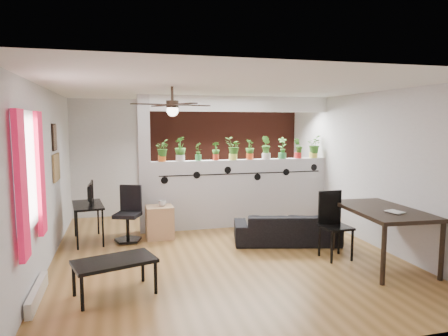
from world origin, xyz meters
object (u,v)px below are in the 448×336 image
(potted_plant_7, at_px, (282,147))
(coffee_table, at_px, (115,263))
(computer_desk, at_px, (88,208))
(potted_plant_8, at_px, (298,148))
(cube_shelf, at_px, (160,222))
(office_chair, at_px, (129,217))
(folding_chair, at_px, (333,218))
(potted_plant_9, at_px, (314,146))
(ceiling_fan, at_px, (172,107))
(potted_plant_6, at_px, (266,147))
(sofa, at_px, (286,229))
(potted_plant_4, at_px, (233,148))
(potted_plant_0, at_px, (162,150))
(potted_plant_1, at_px, (180,148))
(dining_table, at_px, (383,214))
(cup, at_px, (162,203))
(potted_plant_2, at_px, (198,151))
(potted_plant_5, at_px, (250,149))
(potted_plant_3, at_px, (216,150))

(potted_plant_7, bearing_deg, coffee_table, -140.35)
(computer_desk, bearing_deg, potted_plant_8, 5.09)
(cube_shelf, distance_m, office_chair, 0.56)
(potted_plant_8, height_order, folding_chair, potted_plant_8)
(potted_plant_9, height_order, folding_chair, potted_plant_9)
(computer_desk, bearing_deg, cube_shelf, -4.68)
(ceiling_fan, height_order, potted_plant_6, ceiling_fan)
(cube_shelf, bearing_deg, sofa, -23.04)
(potted_plant_4, distance_m, folding_chair, 2.58)
(office_chair, relative_size, folding_chair, 0.94)
(potted_plant_0, bearing_deg, potted_plant_1, -0.00)
(potted_plant_1, height_order, sofa, potted_plant_1)
(potted_plant_9, height_order, dining_table, potted_plant_9)
(potted_plant_7, distance_m, cup, 2.73)
(ceiling_fan, xyz_separation_m, dining_table, (2.96, -0.83, -1.57))
(ceiling_fan, bearing_deg, potted_plant_2, 68.14)
(cube_shelf, height_order, coffee_table, cube_shelf)
(potted_plant_5, relative_size, cube_shelf, 0.69)
(potted_plant_3, bearing_deg, folding_chair, -58.27)
(potted_plant_0, height_order, folding_chair, potted_plant_0)
(potted_plant_3, height_order, potted_plant_4, potted_plant_4)
(potted_plant_9, bearing_deg, ceiling_fan, -150.49)
(potted_plant_2, relative_size, folding_chair, 0.35)
(potted_plant_0, xyz_separation_m, potted_plant_9, (3.16, -0.00, 0.02))
(potted_plant_0, distance_m, dining_table, 4.03)
(potted_plant_4, xyz_separation_m, potted_plant_7, (1.05, 0.00, -0.00))
(potted_plant_5, bearing_deg, computer_desk, -173.20)
(office_chair, bearing_deg, potted_plant_6, 10.66)
(potted_plant_0, height_order, potted_plant_4, potted_plant_4)
(ceiling_fan, distance_m, potted_plant_5, 2.64)
(ceiling_fan, xyz_separation_m, potted_plant_9, (3.18, 1.80, -0.72))
(ceiling_fan, bearing_deg, dining_table, -15.66)
(computer_desk, bearing_deg, dining_table, -27.82)
(potted_plant_5, relative_size, potted_plant_8, 0.97)
(potted_plant_9, bearing_deg, sofa, -131.40)
(potted_plant_4, height_order, folding_chair, potted_plant_4)
(potted_plant_9, bearing_deg, potted_plant_2, 180.00)
(potted_plant_0, relative_size, potted_plant_7, 0.95)
(potted_plant_0, xyz_separation_m, potted_plant_3, (1.05, -0.00, -0.03))
(cup, bearing_deg, office_chair, -175.29)
(potted_plant_0, relative_size, potted_plant_2, 1.16)
(potted_plant_2, xyz_separation_m, cup, (-0.76, -0.47, -0.90))
(potted_plant_1, relative_size, potted_plant_6, 1.00)
(sofa, xyz_separation_m, cup, (-2.06, 0.85, 0.39))
(potted_plant_7, bearing_deg, potted_plant_1, -180.00)
(cube_shelf, relative_size, coffee_table, 0.55)
(computer_desk, bearing_deg, potted_plant_2, 10.24)
(potted_plant_6, bearing_deg, potted_plant_2, 180.00)
(cube_shelf, bearing_deg, potted_plant_8, 7.98)
(potted_plant_3, height_order, dining_table, potted_plant_3)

